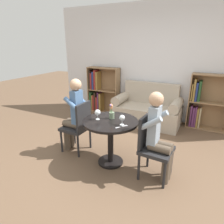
{
  "coord_description": "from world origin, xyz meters",
  "views": [
    {
      "loc": [
        1.26,
        -2.46,
        1.83
      ],
      "look_at": [
        0.0,
        0.05,
        0.84
      ],
      "focal_mm": 32.0,
      "sensor_mm": 36.0,
      "label": 1
    }
  ],
  "objects": [
    {
      "name": "person_left",
      "position": [
        -0.74,
        0.09,
        0.67
      ],
      "size": [
        0.42,
        0.35,
        1.28
      ],
      "rotation": [
        0.0,
        0.0,
        -1.6
      ],
      "color": "brown",
      "rests_on": "ground_plane"
    },
    {
      "name": "back_wall",
      "position": [
        0.0,
        2.33,
        1.35
      ],
      "size": [
        5.2,
        0.05,
        2.7
      ],
      "color": "silver",
      "rests_on": "ground_plane"
    },
    {
      "name": "wine_glass_right",
      "position": [
        0.22,
        -0.07,
        0.83
      ],
      "size": [
        0.08,
        0.08,
        0.15
      ],
      "color": "white",
      "rests_on": "round_table"
    },
    {
      "name": "ground_plane",
      "position": [
        0.0,
        0.0,
        0.0
      ],
      "size": [
        16.0,
        16.0,
        0.0
      ],
      "primitive_type": "plane",
      "color": "brown"
    },
    {
      "name": "knife_left_setting",
      "position": [
        0.24,
        -0.13,
        0.72
      ],
      "size": [
        0.13,
        0.15,
        0.0
      ],
      "color": "silver",
      "rests_on": "round_table"
    },
    {
      "name": "couch",
      "position": [
        0.0,
        1.9,
        0.31
      ],
      "size": [
        1.53,
        0.8,
        0.92
      ],
      "color": "#B7A893",
      "rests_on": "ground_plane"
    },
    {
      "name": "bookshelf_left",
      "position": [
        -1.43,
        2.17,
        0.56
      ],
      "size": [
        0.87,
        0.28,
        1.21
      ],
      "color": "#93704C",
      "rests_on": "ground_plane"
    },
    {
      "name": "round_table",
      "position": [
        0.0,
        0.0,
        0.56
      ],
      "size": [
        0.83,
        0.83,
        0.72
      ],
      "color": "black",
      "rests_on": "ground_plane"
    },
    {
      "name": "chair_left",
      "position": [
        -0.65,
        0.08,
        0.49
      ],
      "size": [
        0.43,
        0.43,
        0.9
      ],
      "rotation": [
        0.0,
        0.0,
        -1.6
      ],
      "color": "#232326",
      "rests_on": "ground_plane"
    },
    {
      "name": "chair_right",
      "position": [
        0.66,
        -0.03,
        0.49
      ],
      "size": [
        0.45,
        0.45,
        0.9
      ],
      "rotation": [
        0.0,
        0.0,
        1.51
      ],
      "color": "#232326",
      "rests_on": "ground_plane"
    },
    {
      "name": "fork_left_setting",
      "position": [
        0.24,
        -0.13,
        0.72
      ],
      "size": [
        0.1,
        0.17,
        0.0
      ],
      "color": "silver",
      "rests_on": "round_table"
    },
    {
      "name": "person_right",
      "position": [
        0.75,
        -0.04,
        0.65
      ],
      "size": [
        0.43,
        0.36,
        1.24
      ],
      "rotation": [
        0.0,
        0.0,
        1.51
      ],
      "color": "brown",
      "rests_on": "ground_plane"
    },
    {
      "name": "bookshelf_right",
      "position": [
        1.19,
        2.17,
        0.55
      ],
      "size": [
        0.87,
        0.28,
        1.21
      ],
      "color": "#93704C",
      "rests_on": "ground_plane"
    },
    {
      "name": "wine_glass_left",
      "position": [
        -0.2,
        -0.04,
        0.83
      ],
      "size": [
        0.09,
        0.09,
        0.16
      ],
      "color": "white",
      "rests_on": "round_table"
    },
    {
      "name": "flower_vase",
      "position": [
        -0.03,
        0.09,
        0.81
      ],
      "size": [
        0.08,
        0.08,
        0.23
      ],
      "color": "gray",
      "rests_on": "round_table"
    }
  ]
}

